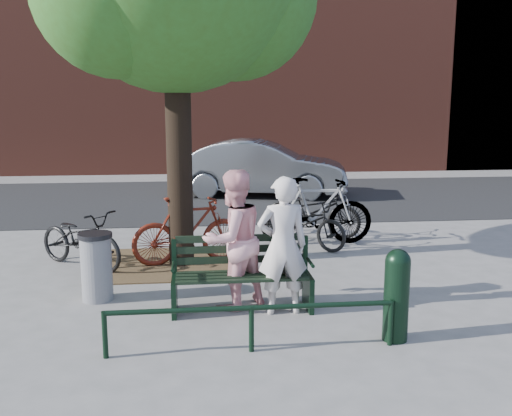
{
  "coord_description": "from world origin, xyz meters",
  "views": [
    {
      "loc": [
        -0.55,
        -6.79,
        2.58
      ],
      "look_at": [
        0.28,
        1.0,
        1.12
      ],
      "focal_mm": 40.0,
      "sensor_mm": 36.0,
      "label": 1
    }
  ],
  "objects": [
    {
      "name": "ground",
      "position": [
        0.0,
        0.0,
        0.0
      ],
      "size": [
        90.0,
        90.0,
        0.0
      ],
      "primitive_type": "plane",
      "color": "gray",
      "rests_on": "ground"
    },
    {
      "name": "dirt_pit",
      "position": [
        -1.0,
        2.2,
        0.01
      ],
      "size": [
        2.4,
        2.0,
        0.02
      ],
      "primitive_type": "cube",
      "color": "brown",
      "rests_on": "ground"
    },
    {
      "name": "road",
      "position": [
        0.0,
        8.5,
        0.01
      ],
      "size": [
        40.0,
        7.0,
        0.01
      ],
      "primitive_type": "cube",
      "color": "black",
      "rests_on": "ground"
    },
    {
      "name": "townhouse_row",
      "position": [
        0.17,
        16.0,
        6.25
      ],
      "size": [
        45.0,
        4.0,
        14.0
      ],
      "color": "brown",
      "rests_on": "ground"
    },
    {
      "name": "park_bench",
      "position": [
        -0.0,
        0.08,
        0.48
      ],
      "size": [
        1.74,
        0.54,
        0.97
      ],
      "color": "black",
      "rests_on": "ground"
    },
    {
      "name": "guard_railing",
      "position": [
        0.0,
        -1.2,
        0.4
      ],
      "size": [
        3.06,
        0.06,
        0.51
      ],
      "color": "black",
      "rests_on": "ground"
    },
    {
      "name": "person_left",
      "position": [
        0.49,
        -0.12,
        0.86
      ],
      "size": [
        0.65,
        0.45,
        1.71
      ],
      "primitive_type": "imported",
      "rotation": [
        0.0,
        0.0,
        3.21
      ],
      "color": "beige",
      "rests_on": "ground"
    },
    {
      "name": "person_right",
      "position": [
        -0.09,
        0.15,
        0.88
      ],
      "size": [
        1.08,
        1.02,
        1.77
      ],
      "primitive_type": "imported",
      "rotation": [
        0.0,
        0.0,
        3.7
      ],
      "color": "pink",
      "rests_on": "ground"
    },
    {
      "name": "bollard",
      "position": [
        1.6,
        -1.07,
        0.55
      ],
      "size": [
        0.28,
        0.28,
        1.03
      ],
      "color": "black",
      "rests_on": "ground"
    },
    {
      "name": "litter_bin",
      "position": [
        -1.87,
        0.6,
        0.46
      ],
      "size": [
        0.44,
        0.44,
        0.91
      ],
      "color": "gray",
      "rests_on": "ground"
    },
    {
      "name": "bicycle_a",
      "position": [
        -2.38,
        2.2,
        0.46
      ],
      "size": [
        1.76,
        1.58,
        0.93
      ],
      "primitive_type": "imported",
      "rotation": [
        0.0,
        0.0,
        0.9
      ],
      "color": "black",
      "rests_on": "ground"
    },
    {
      "name": "bicycle_b",
      "position": [
        -0.67,
        2.2,
        0.55
      ],
      "size": [
        1.91,
        0.87,
        1.11
      ],
      "primitive_type": "imported",
      "rotation": [
        0.0,
        0.0,
        1.77
      ],
      "color": "#56170C",
      "rests_on": "ground"
    },
    {
      "name": "bicycle_c",
      "position": [
        1.38,
        3.06,
        0.45
      ],
      "size": [
        1.65,
        1.64,
        0.91
      ],
      "primitive_type": "imported",
      "rotation": [
        0.0,
        0.0,
        0.79
      ],
      "color": "black",
      "rests_on": "ground"
    },
    {
      "name": "bicycle_d",
      "position": [
        1.64,
        3.24,
        0.62
      ],
      "size": [
        2.07,
        0.6,
        1.24
      ],
      "primitive_type": "imported",
      "rotation": [
        0.0,
        0.0,
        1.58
      ],
      "color": "gray",
      "rests_on": "ground"
    },
    {
      "name": "bicycle_e",
      "position": [
        1.7,
        3.92,
        0.5
      ],
      "size": [
        2.01,
        1.47,
        1.0
      ],
      "primitive_type": "imported",
      "rotation": [
        0.0,
        0.0,
        1.09
      ],
      "color": "black",
      "rests_on": "ground"
    },
    {
      "name": "parked_car",
      "position": [
        1.25,
        8.8,
        0.78
      ],
      "size": [
        4.97,
        2.65,
        1.56
      ],
      "primitive_type": "imported",
      "rotation": [
        0.0,
        0.0,
        1.35
      ],
      "color": "slate",
      "rests_on": "ground"
    }
  ]
}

